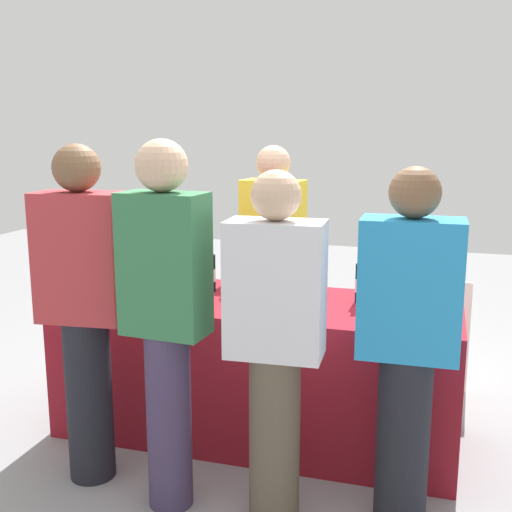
{
  "coord_description": "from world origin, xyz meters",
  "views": [
    {
      "loc": [
        0.98,
        -3.29,
        1.75
      ],
      "look_at": [
        0.0,
        0.0,
        1.05
      ],
      "focal_mm": 44.59,
      "sensor_mm": 36.0,
      "label": 1
    }
  ],
  "objects_px": {
    "wine_glass_2": "(243,293)",
    "wine_bottle_3": "(210,272)",
    "wine_bottle_1": "(186,266)",
    "server_pouring": "(273,261)",
    "wine_bottle_7": "(387,282)",
    "guest_0": "(84,304)",
    "wine_bottle_0": "(167,266)",
    "wine_bottle_5": "(310,275)",
    "wine_bottle_6": "(362,283)",
    "guest_2": "(275,340)",
    "wine_glass_1": "(233,284)",
    "wine_bottle_2": "(199,269)",
    "guest_3": "(408,341)",
    "wine_glass_0": "(198,281)",
    "guest_1": "(166,313)",
    "menu_board": "(433,333)",
    "wine_bottle_4": "(250,273)"
  },
  "relations": [
    {
      "from": "wine_glass_1",
      "to": "menu_board",
      "type": "xyz_separation_m",
      "value": [
        1.06,
        1.07,
        -0.53
      ]
    },
    {
      "from": "wine_bottle_2",
      "to": "guest_2",
      "type": "height_order",
      "value": "guest_2"
    },
    {
      "from": "wine_bottle_3",
      "to": "server_pouring",
      "type": "bearing_deg",
      "value": 65.92
    },
    {
      "from": "wine_bottle_0",
      "to": "guest_2",
      "type": "height_order",
      "value": "guest_2"
    },
    {
      "from": "wine_bottle_7",
      "to": "wine_glass_0",
      "type": "relative_size",
      "value": 2.22
    },
    {
      "from": "wine_glass_2",
      "to": "menu_board",
      "type": "bearing_deg",
      "value": 51.13
    },
    {
      "from": "wine_glass_2",
      "to": "guest_1",
      "type": "distance_m",
      "value": 0.61
    },
    {
      "from": "wine_bottle_0",
      "to": "wine_bottle_5",
      "type": "distance_m",
      "value": 0.88
    },
    {
      "from": "wine_bottle_1",
      "to": "guest_3",
      "type": "xyz_separation_m",
      "value": [
        1.36,
        -0.82,
        -0.07
      ]
    },
    {
      "from": "wine_bottle_3",
      "to": "server_pouring",
      "type": "xyz_separation_m",
      "value": [
        0.24,
        0.53,
        -0.02
      ]
    },
    {
      "from": "wine_bottle_6",
      "to": "guest_2",
      "type": "xyz_separation_m",
      "value": [
        -0.26,
        -0.88,
        -0.06
      ]
    },
    {
      "from": "wine_bottle_2",
      "to": "wine_bottle_3",
      "type": "xyz_separation_m",
      "value": [
        0.09,
        -0.06,
        0.0
      ]
    },
    {
      "from": "wine_bottle_2",
      "to": "wine_glass_1",
      "type": "xyz_separation_m",
      "value": [
        0.3,
        -0.25,
        -0.01
      ]
    },
    {
      "from": "guest_1",
      "to": "menu_board",
      "type": "xyz_separation_m",
      "value": [
        1.14,
        1.78,
        -0.56
      ]
    },
    {
      "from": "guest_3",
      "to": "wine_bottle_3",
      "type": "bearing_deg",
      "value": 146.89
    },
    {
      "from": "wine_glass_1",
      "to": "guest_0",
      "type": "xyz_separation_m",
      "value": [
        -0.56,
        -0.6,
        0.0
      ]
    },
    {
      "from": "wine_bottle_7",
      "to": "guest_0",
      "type": "relative_size",
      "value": 0.2
    },
    {
      "from": "wine_bottle_1",
      "to": "guest_0",
      "type": "distance_m",
      "value": 0.88
    },
    {
      "from": "guest_1",
      "to": "wine_bottle_1",
      "type": "bearing_deg",
      "value": 112.39
    },
    {
      "from": "server_pouring",
      "to": "guest_0",
      "type": "bearing_deg",
      "value": 73.44
    },
    {
      "from": "server_pouring",
      "to": "wine_bottle_7",
      "type": "bearing_deg",
      "value": 155.16
    },
    {
      "from": "wine_glass_0",
      "to": "guest_2",
      "type": "height_order",
      "value": "guest_2"
    },
    {
      "from": "wine_bottle_0",
      "to": "wine_bottle_3",
      "type": "xyz_separation_m",
      "value": [
        0.3,
        -0.06,
        -0.0
      ]
    },
    {
      "from": "wine_glass_0",
      "to": "guest_3",
      "type": "height_order",
      "value": "guest_3"
    },
    {
      "from": "wine_bottle_3",
      "to": "menu_board",
      "type": "relative_size",
      "value": 0.41
    },
    {
      "from": "wine_bottle_1",
      "to": "menu_board",
      "type": "distance_m",
      "value": 1.75
    },
    {
      "from": "wine_bottle_1",
      "to": "server_pouring",
      "type": "bearing_deg",
      "value": 46.87
    },
    {
      "from": "wine_bottle_3",
      "to": "guest_1",
      "type": "height_order",
      "value": "guest_1"
    },
    {
      "from": "wine_bottle_3",
      "to": "wine_bottle_6",
      "type": "xyz_separation_m",
      "value": [
        0.88,
        0.01,
        -0.0
      ]
    },
    {
      "from": "wine_bottle_7",
      "to": "guest_1",
      "type": "height_order",
      "value": "guest_1"
    },
    {
      "from": "wine_bottle_0",
      "to": "wine_glass_1",
      "type": "height_order",
      "value": "wine_bottle_0"
    },
    {
      "from": "wine_bottle_6",
      "to": "wine_bottle_7",
      "type": "xyz_separation_m",
      "value": [
        0.13,
        0.03,
        0.01
      ]
    },
    {
      "from": "wine_bottle_0",
      "to": "wine_bottle_3",
      "type": "distance_m",
      "value": 0.31
    },
    {
      "from": "wine_glass_0",
      "to": "guest_2",
      "type": "relative_size",
      "value": 0.09
    },
    {
      "from": "wine_bottle_6",
      "to": "wine_bottle_0",
      "type": "bearing_deg",
      "value": 177.44
    },
    {
      "from": "server_pouring",
      "to": "wine_glass_0",
      "type": "bearing_deg",
      "value": 79.59
    },
    {
      "from": "wine_bottle_4",
      "to": "wine_glass_0",
      "type": "bearing_deg",
      "value": -129.66
    },
    {
      "from": "wine_bottle_2",
      "to": "guest_3",
      "type": "relative_size",
      "value": 0.2
    },
    {
      "from": "wine_bottle_0",
      "to": "guest_0",
      "type": "height_order",
      "value": "guest_0"
    },
    {
      "from": "wine_bottle_4",
      "to": "guest_3",
      "type": "distance_m",
      "value": 1.25
    },
    {
      "from": "wine_bottle_2",
      "to": "menu_board",
      "type": "xyz_separation_m",
      "value": [
        1.36,
        0.82,
        -0.53
      ]
    },
    {
      "from": "wine_bottle_3",
      "to": "wine_glass_0",
      "type": "height_order",
      "value": "wine_bottle_3"
    },
    {
      "from": "wine_bottle_1",
      "to": "guest_3",
      "type": "relative_size",
      "value": 0.21
    },
    {
      "from": "wine_bottle_0",
      "to": "wine_bottle_2",
      "type": "bearing_deg",
      "value": -1.65
    },
    {
      "from": "wine_glass_2",
      "to": "wine_bottle_3",
      "type": "bearing_deg",
      "value": 133.43
    },
    {
      "from": "guest_1",
      "to": "wine_glass_0",
      "type": "bearing_deg",
      "value": 104.82
    },
    {
      "from": "wine_bottle_3",
      "to": "wine_bottle_5",
      "type": "bearing_deg",
      "value": 7.43
    },
    {
      "from": "wine_bottle_4",
      "to": "guest_3",
      "type": "height_order",
      "value": "guest_3"
    },
    {
      "from": "wine_glass_2",
      "to": "guest_3",
      "type": "distance_m",
      "value": 0.97
    },
    {
      "from": "wine_bottle_3",
      "to": "wine_glass_2",
      "type": "height_order",
      "value": "wine_bottle_3"
    }
  ]
}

